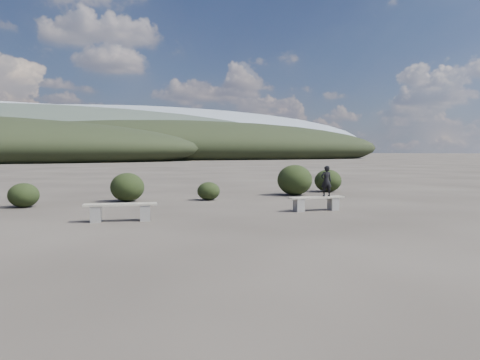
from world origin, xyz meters
name	(u,v)px	position (x,y,z in m)	size (l,w,h in m)	color
ground	(302,238)	(0.00, 0.00, 0.00)	(1200.00, 1200.00, 0.00)	#302A25
bench_left	(121,211)	(-3.16, 4.25, 0.30)	(2.02, 0.84, 0.49)	gray
bench_right	(316,202)	(3.03, 3.92, 0.28)	(1.88, 0.62, 0.46)	gray
seated_person	(326,181)	(3.39, 3.87, 0.96)	(0.36, 0.24, 1.00)	black
shrub_a	(24,195)	(-5.58, 8.96, 0.42)	(1.03, 1.03, 0.84)	black
shrub_b	(127,187)	(-1.95, 9.38, 0.55)	(1.29, 1.29, 1.11)	black
shrub_c	(209,191)	(1.09, 8.57, 0.36)	(0.90, 0.90, 0.72)	black
shrub_d	(295,180)	(5.31, 8.95, 0.67)	(1.54, 1.54, 1.35)	black
shrub_e	(328,181)	(7.68, 9.77, 0.54)	(1.29, 1.29, 1.07)	black
mountain_ridges	(20,139)	(-7.48, 339.06, 10.84)	(500.00, 400.00, 56.00)	black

